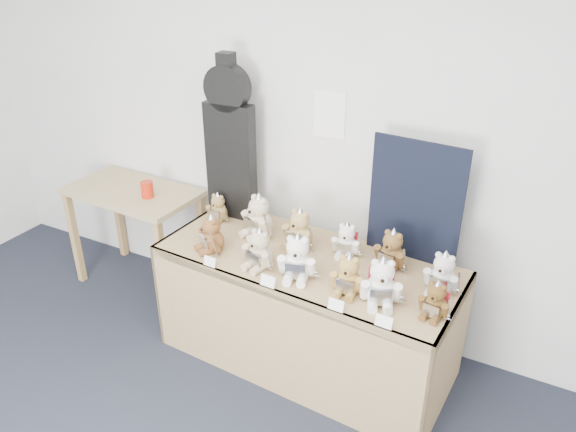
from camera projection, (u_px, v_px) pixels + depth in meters
The scene contains 22 objects.
room_shell at pixel (329, 115), 3.47m from camera, with size 6.00×6.00×6.00m.
display_table at pixel (301, 288), 3.41m from camera, with size 1.88×0.87×0.77m.
side_table at pixel (134, 205), 4.22m from camera, with size 1.00×0.59×0.82m.
guitar_case at pixel (230, 141), 3.66m from camera, with size 0.34×0.11×1.11m.
navy_board at pixel (415, 202), 3.24m from camera, with size 0.56×0.02×0.74m, color black.
red_cup at pixel (147, 190), 4.02m from camera, with size 0.09×0.09×0.12m, color red.
teddy_front_far_left at pixel (211, 235), 3.43m from camera, with size 0.21×0.22×0.26m.
teddy_front_left at pixel (259, 250), 3.27m from camera, with size 0.23×0.20×0.28m.
teddy_front_centre at pixel (297, 259), 3.16m from camera, with size 0.25×0.23×0.30m.
teddy_front_right at pixel (348, 276), 3.03m from camera, with size 0.22×0.18×0.26m.
teddy_front_far_right at pixel (381, 284), 2.94m from camera, with size 0.25×0.23×0.30m.
teddy_front_end at pixel (435, 301), 2.86m from camera, with size 0.19×0.16×0.23m.
teddy_back_left at pixel (258, 218), 3.60m from camera, with size 0.25×0.24×0.31m.
teddy_back_centre_left at pixel (299, 230), 3.47m from camera, with size 0.24×0.20×0.29m.
teddy_back_centre_right at pixel (346, 241), 3.39m from camera, with size 0.20×0.17×0.24m.
teddy_back_right at pixel (391, 251), 3.26m from camera, with size 0.22×0.20×0.27m.
teddy_back_end at pixel (442, 275), 3.05m from camera, with size 0.22×0.18×0.27m.
teddy_back_far_left at pixel (218, 209), 3.80m from camera, with size 0.18×0.14×0.22m.
entry_card_a at pixel (210, 262), 3.30m from camera, with size 0.08×0.00×0.06m, color white.
entry_card_b at pixel (268, 281), 3.11m from camera, with size 0.09×0.00×0.07m, color white.
entry_card_c at pixel (336, 305), 2.92m from camera, with size 0.09×0.00×0.06m, color white.
entry_card_d at pixel (384, 322), 2.80m from camera, with size 0.09×0.00×0.06m, color white.
Camera 1 is at (1.34, -0.60, 2.56)m, focal length 35.00 mm.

